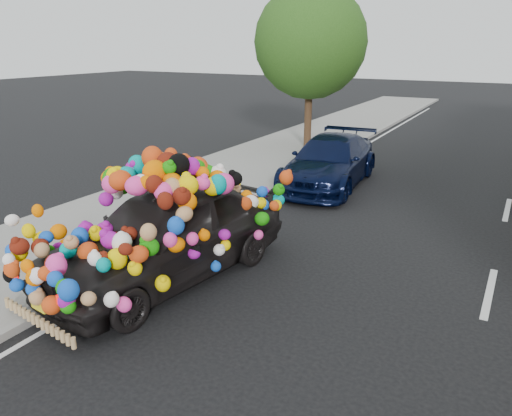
{
  "coord_description": "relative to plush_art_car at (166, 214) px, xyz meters",
  "views": [
    {
      "loc": [
        3.76,
        -8.48,
        4.01
      ],
      "look_at": [
        -0.86,
        -0.05,
        0.81
      ],
      "focal_mm": 35.0,
      "sensor_mm": 36.0,
      "label": 1
    }
  ],
  "objects": [
    {
      "name": "kerb",
      "position": [
        -0.83,
        2.1,
        -1.12
      ],
      "size": [
        0.15,
        60.0,
        0.13
      ],
      "primitive_type": "cube",
      "color": "gray",
      "rests_on": "ground"
    },
    {
      "name": "ground",
      "position": [
        1.52,
        2.1,
        -1.18
      ],
      "size": [
        100.0,
        100.0,
        0.0
      ],
      "primitive_type": "plane",
      "color": "black",
      "rests_on": "ground"
    },
    {
      "name": "navy_sedan",
      "position": [
        0.33,
        7.11,
        -0.48
      ],
      "size": [
        2.34,
        5.01,
        1.41
      ],
      "primitive_type": "imported",
      "rotation": [
        0.0,
        0.0,
        0.07
      ],
      "color": "black",
      "rests_on": "ground"
    },
    {
      "name": "plush_art_car",
      "position": [
        0.0,
        0.0,
        0.0
      ],
      "size": [
        3.07,
        5.32,
        2.29
      ],
      "rotation": [
        0.0,
        0.0,
        -0.16
      ],
      "color": "black",
      "rests_on": "ground"
    },
    {
      "name": "sidewalk",
      "position": [
        -2.78,
        2.1,
        -1.12
      ],
      "size": [
        4.0,
        60.0,
        0.12
      ],
      "primitive_type": "cube",
      "color": "gray",
      "rests_on": "ground"
    },
    {
      "name": "tree_near_sidewalk",
      "position": [
        -2.28,
        11.6,
        2.84
      ],
      "size": [
        4.2,
        4.2,
        6.13
      ],
      "color": "#332114",
      "rests_on": "ground"
    },
    {
      "name": "lane_markings",
      "position": [
        5.12,
        2.1,
        -1.18
      ],
      "size": [
        6.0,
        50.0,
        0.01
      ],
      "primitive_type": null,
      "color": "silver",
      "rests_on": "ground"
    }
  ]
}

